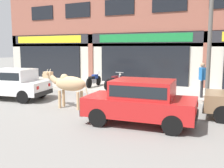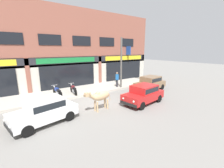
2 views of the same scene
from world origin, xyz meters
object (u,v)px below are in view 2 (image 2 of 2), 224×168
Objects in this scene: cow at (100,96)px; utility_pole at (121,63)px; car_0 at (150,83)px; pedestrian at (117,78)px; motorcycle_0 at (57,92)px; car_2 at (144,93)px; motorcycle_1 at (73,90)px; car_1 at (44,110)px.

cow is 0.42× the size of utility_pole.
pedestrian is at bearing 132.23° from car_0.
cow is 4.81m from motorcycle_0.
motorcycle_1 is at bearing 125.44° from car_2.
cow is 0.58× the size of car_0.
car_0 is 7.69m from motorcycle_1.
car_0 is 3.61m from utility_pole.
car_0 is 2.34× the size of pedestrian.
car_1 is 5.33m from motorcycle_1.
car_1 reaches higher than motorcycle_1.
car_0 is 2.06× the size of motorcycle_0.
motorcycle_1 is (-3.67, 5.15, -0.25)m from car_2.
car_0 is at bearing 33.00° from car_2.
cow reaches higher than motorcycle_1.
cow reaches higher than car_2.
motorcycle_1 is (1.40, -0.14, 0.00)m from motorcycle_0.
utility_pole is (1.39, 4.48, 1.94)m from car_2.
utility_pole reaches higher than motorcycle_0.
cow reaches higher than motorcycle_0.
cow is 6.11m from pedestrian.
pedestrian is at bearing -4.50° from motorcycle_0.
motorcycle_1 is (3.34, 4.15, -0.25)m from car_1.
car_1 is at bearing 171.85° from car_2.
pedestrian is (6.17, -0.49, 0.60)m from motorcycle_0.
motorcycle_0 is at bearing 174.28° from motorcycle_1.
car_2 reaches higher than motorcycle_0.
car_2 is at bearing -12.47° from cow.
car_1 is at bearing -128.89° from motorcycle_1.
pedestrian is (-2.33, 2.57, 0.35)m from car_0.
utility_pole reaches higher than car_2.
utility_pole is at bearing 22.48° from car_1.
motorcycle_1 is at bearing 51.11° from car_1.
motorcycle_1 is 1.13× the size of pedestrian.
utility_pole is at bearing 132.35° from car_0.
car_1 is 7.08m from car_2.
car_1 reaches higher than motorcycle_0.
car_1 is 2.10× the size of motorcycle_0.
car_2 is 2.07× the size of motorcycle_0.
pedestrian reaches higher than car_2.
car_0 and car_1 have the same top height.
cow is 6.37m from utility_pole.
car_0 is 0.98× the size of car_1.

